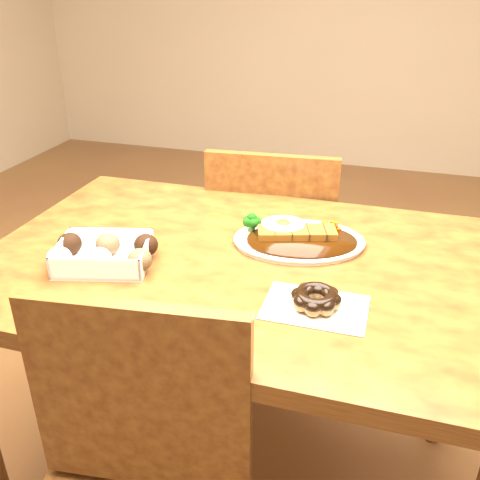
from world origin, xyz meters
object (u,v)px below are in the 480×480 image
(table, at_px, (242,294))
(donut_box, at_px, (104,253))
(katsu_curry_plate, at_px, (297,237))
(pon_de_ring, at_px, (316,299))
(chair_far, at_px, (274,254))

(table, xyz_separation_m, donut_box, (-0.29, -0.12, 0.13))
(table, distance_m, donut_box, 0.34)
(katsu_curry_plate, distance_m, pon_de_ring, 0.28)
(table, relative_size, katsu_curry_plate, 3.40)
(chair_far, bearing_deg, pon_de_ring, 104.29)
(table, relative_size, donut_box, 4.89)
(table, bearing_deg, katsu_curry_plate, 45.99)
(katsu_curry_plate, height_order, pon_de_ring, katsu_curry_plate)
(table, bearing_deg, chair_far, 94.63)
(donut_box, bearing_deg, pon_de_ring, -4.50)
(pon_de_ring, bearing_deg, katsu_curry_plate, 109.00)
(donut_box, bearing_deg, table, 22.13)
(katsu_curry_plate, xyz_separation_m, donut_box, (-0.40, -0.23, 0.01))
(chair_far, distance_m, pon_de_ring, 0.79)
(donut_box, height_order, pon_de_ring, donut_box)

